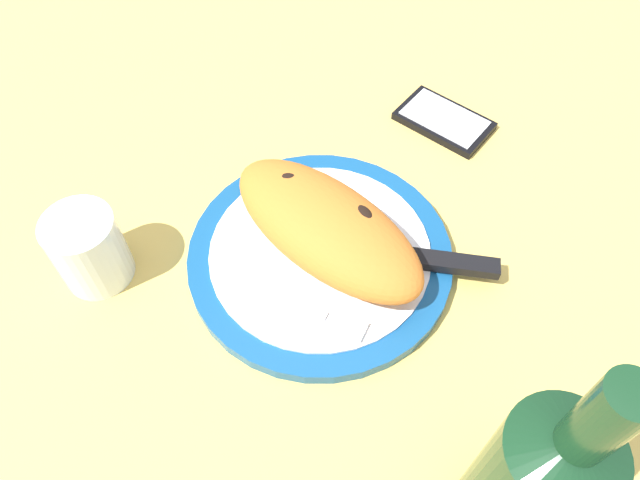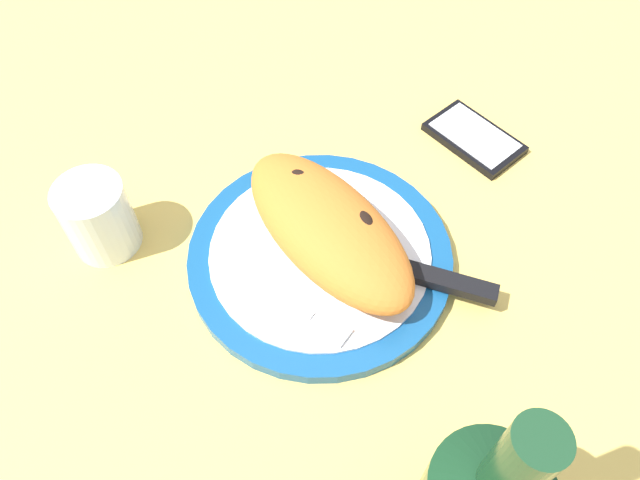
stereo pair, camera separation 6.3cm
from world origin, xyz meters
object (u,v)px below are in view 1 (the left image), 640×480
calzone (329,229)px  water_glass (90,252)px  plate (320,256)px  smartphone (444,121)px  fork (307,309)px  knife (422,260)px

calzone → water_glass: 24.75cm
plate → water_glass: water_glass is taller
plate → smartphone: bearing=92.5°
plate → fork: (3.59, -6.33, 1.18)cm
plate → water_glass: (-17.31, -16.22, 2.87)cm
smartphone → knife: bearing=-63.5°
smartphone → water_glass: (-16.14, -42.70, 3.21)cm
plate → knife: 10.93cm
fork → water_glass: water_glass is taller
plate → calzone: (0.32, 1.11, 4.11)cm
calzone → smartphone: (-1.48, 25.37, -4.45)cm
calzone → fork: size_ratio=1.58×
plate → water_glass: size_ratio=3.29×
calzone → water_glass: water_glass is taller
plate → fork: bearing=-60.5°
water_glass → smartphone: bearing=69.3°
calzone → fork: calzone is taller
calzone → fork: 8.65cm
calzone → knife: bearing=27.3°
calzone → smartphone: bearing=93.3°
fork → smartphone: 33.19cm
plate → calzone: calzone is taller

